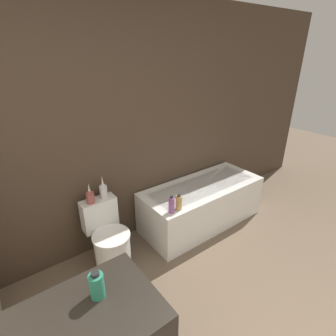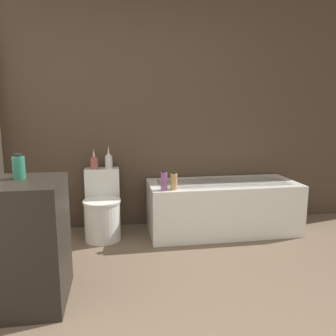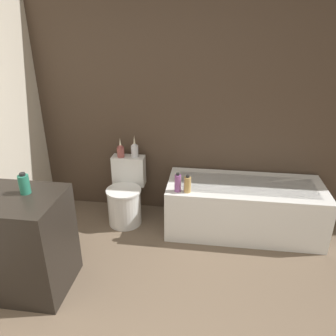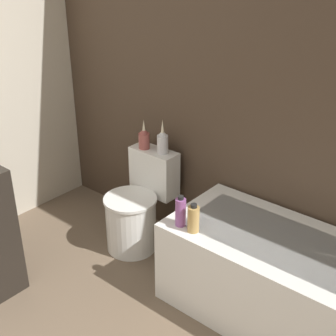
{
  "view_description": "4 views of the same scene",
  "coord_description": "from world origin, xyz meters",
  "px_view_note": "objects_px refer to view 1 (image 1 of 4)",
  "views": [
    {
      "loc": [
        -1.36,
        -0.08,
        2.08
      ],
      "look_at": [
        0.09,
        1.86,
        0.98
      ],
      "focal_mm": 28.0,
      "sensor_mm": 36.0,
      "label": 1
    },
    {
      "loc": [
        -0.42,
        -1.31,
        1.31
      ],
      "look_at": [
        0.07,
        1.67,
        0.77
      ],
      "focal_mm": 35.0,
      "sensor_mm": 36.0,
      "label": 2
    },
    {
      "loc": [
        0.33,
        -1.08,
        2.05
      ],
      "look_at": [
        -0.05,
        1.68,
        0.81
      ],
      "focal_mm": 35.0,
      "sensor_mm": 36.0,
      "label": 3
    },
    {
      "loc": [
        1.46,
        -0.08,
        2.05
      ],
      "look_at": [
        -0.12,
        1.8,
        0.84
      ],
      "focal_mm": 50.0,
      "sensor_mm": 36.0,
      "label": 4
    }
  ],
  "objects_px": {
    "bathtub": "(202,204)",
    "toilet": "(109,241)",
    "vase_silver": "(103,190)",
    "shampoo_bottle_short": "(179,203)",
    "vase_gold": "(90,196)",
    "shampoo_bottle_tall": "(171,205)",
    "soap_bottle_glass": "(97,285)"
  },
  "relations": [
    {
      "from": "vase_gold",
      "to": "vase_silver",
      "type": "distance_m",
      "value": 0.15
    },
    {
      "from": "soap_bottle_glass",
      "to": "vase_silver",
      "type": "bearing_deg",
      "value": 65.14
    },
    {
      "from": "vase_gold",
      "to": "shampoo_bottle_tall",
      "type": "distance_m",
      "value": 0.82
    },
    {
      "from": "toilet",
      "to": "vase_silver",
      "type": "xyz_separation_m",
      "value": [
        0.08,
        0.2,
        0.49
      ]
    },
    {
      "from": "bathtub",
      "to": "toilet",
      "type": "bearing_deg",
      "value": 178.88
    },
    {
      "from": "vase_silver",
      "to": "shampoo_bottle_short",
      "type": "relative_size",
      "value": 1.39
    },
    {
      "from": "vase_silver",
      "to": "shampoo_bottle_tall",
      "type": "height_order",
      "value": "vase_silver"
    },
    {
      "from": "vase_gold",
      "to": "vase_silver",
      "type": "height_order",
      "value": "vase_silver"
    },
    {
      "from": "bathtub",
      "to": "soap_bottle_glass",
      "type": "bearing_deg",
      "value": -150.47
    },
    {
      "from": "toilet",
      "to": "soap_bottle_glass",
      "type": "distance_m",
      "value": 1.3
    },
    {
      "from": "bathtub",
      "to": "toilet",
      "type": "xyz_separation_m",
      "value": [
        -1.27,
        0.02,
        0.02
      ]
    },
    {
      "from": "bathtub",
      "to": "vase_gold",
      "type": "bearing_deg",
      "value": 171.73
    },
    {
      "from": "shampoo_bottle_short",
      "to": "vase_gold",
      "type": "bearing_deg",
      "value": 150.66
    },
    {
      "from": "vase_silver",
      "to": "shampoo_bottle_short",
      "type": "bearing_deg",
      "value": -36.52
    },
    {
      "from": "vase_gold",
      "to": "shampoo_bottle_tall",
      "type": "height_order",
      "value": "vase_gold"
    },
    {
      "from": "bathtub",
      "to": "vase_gold",
      "type": "xyz_separation_m",
      "value": [
        -1.35,
        0.2,
        0.49
      ]
    },
    {
      "from": "bathtub",
      "to": "toilet",
      "type": "distance_m",
      "value": 1.27
    },
    {
      "from": "toilet",
      "to": "vase_silver",
      "type": "bearing_deg",
      "value": 68.99
    },
    {
      "from": "toilet",
      "to": "vase_gold",
      "type": "bearing_deg",
      "value": 113.83
    },
    {
      "from": "toilet",
      "to": "soap_bottle_glass",
      "type": "relative_size",
      "value": 4.09
    },
    {
      "from": "shampoo_bottle_tall",
      "to": "vase_silver",
      "type": "bearing_deg",
      "value": 139.01
    },
    {
      "from": "bathtub",
      "to": "soap_bottle_glass",
      "type": "distance_m",
      "value": 2.13
    },
    {
      "from": "vase_gold",
      "to": "shampoo_bottle_short",
      "type": "height_order",
      "value": "vase_gold"
    },
    {
      "from": "soap_bottle_glass",
      "to": "shampoo_bottle_short",
      "type": "distance_m",
      "value": 1.44
    },
    {
      "from": "vase_silver",
      "to": "shampoo_bottle_short",
      "type": "height_order",
      "value": "vase_silver"
    },
    {
      "from": "vase_silver",
      "to": "bathtub",
      "type": "bearing_deg",
      "value": -10.49
    },
    {
      "from": "shampoo_bottle_tall",
      "to": "shampoo_bottle_short",
      "type": "relative_size",
      "value": 1.09
    },
    {
      "from": "vase_gold",
      "to": "vase_silver",
      "type": "relative_size",
      "value": 0.88
    },
    {
      "from": "toilet",
      "to": "soap_bottle_glass",
      "type": "xyz_separation_m",
      "value": [
        -0.49,
        -1.02,
        0.64
      ]
    },
    {
      "from": "vase_gold",
      "to": "toilet",
      "type": "bearing_deg",
      "value": -66.17
    },
    {
      "from": "shampoo_bottle_tall",
      "to": "bathtub",
      "type": "bearing_deg",
      "value": 19.31
    },
    {
      "from": "toilet",
      "to": "shampoo_bottle_short",
      "type": "xyz_separation_m",
      "value": [
        0.7,
        -0.26,
        0.33
      ]
    }
  ]
}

